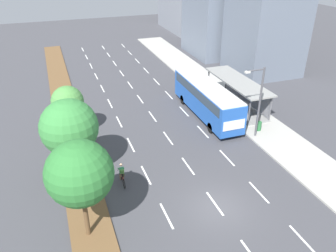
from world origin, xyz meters
TOP-DOWN VIEW (x-y plane):
  - ground_plane at (0.00, 0.00)m, footprint 140.00×140.00m
  - median_strip at (-8.30, 20.00)m, footprint 2.60×52.00m
  - sidewalk_right at (9.25, 20.00)m, footprint 4.50×52.00m
  - lane_divider_left at (-3.50, 19.27)m, footprint 0.14×49.54m
  - lane_divider_center at (0.00, 19.27)m, footprint 0.14×49.54m
  - lane_divider_right at (3.50, 19.27)m, footprint 0.14×49.54m
  - bus_shelter at (9.53, 13.84)m, footprint 2.90×9.77m
  - bus at (5.25, 12.98)m, footprint 2.54×11.29m
  - cyclist at (-5.43, 4.74)m, footprint 0.46×1.82m
  - median_tree_nearest at (-8.50, 0.52)m, footprint 3.80×3.80m
  - median_tree_second at (-8.51, 6.85)m, footprint 4.13×4.13m
  - median_tree_third at (-8.16, 13.18)m, footprint 2.84×2.84m
  - streetlight at (7.42, 7.36)m, footprint 1.91×0.24m
  - trash_bin at (8.45, 8.18)m, footprint 0.52×0.52m

SIDE VIEW (x-z plane):
  - ground_plane at x=0.00m, z-range 0.00..0.00m
  - lane_divider_left at x=-3.50m, z-range 0.00..0.01m
  - lane_divider_center at x=0.00m, z-range 0.00..0.01m
  - lane_divider_right at x=3.50m, z-range 0.00..0.01m
  - median_strip at x=-8.30m, z-range 0.00..0.12m
  - sidewalk_right at x=9.25m, z-range 0.00..0.15m
  - trash_bin at x=8.45m, z-range 0.15..1.00m
  - cyclist at x=-5.43m, z-range -0.06..1.65m
  - bus_shelter at x=9.53m, z-range 0.44..3.30m
  - bus at x=5.25m, z-range 0.38..3.75m
  - median_tree_third at x=-8.16m, z-range 1.07..5.84m
  - streetlight at x=7.42m, z-range 0.64..7.14m
  - median_tree_second at x=-8.51m, z-range 1.13..7.29m
  - median_tree_nearest at x=-8.50m, z-range 1.40..7.78m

